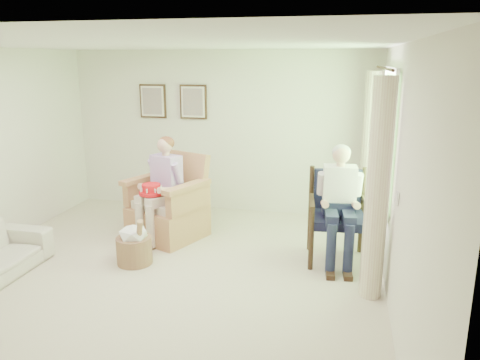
{
  "coord_description": "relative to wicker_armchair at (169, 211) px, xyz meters",
  "views": [
    {
      "loc": [
        1.98,
        -4.56,
        2.45
      ],
      "look_at": [
        0.78,
        0.71,
        1.05
      ],
      "focal_mm": 35.0,
      "sensor_mm": 36.0,
      "label": 1
    }
  ],
  "objects": [
    {
      "name": "curtain_left",
      "position": [
        2.72,
        -1.11,
        0.78
      ],
      "size": [
        0.34,
        0.34,
        2.3
      ],
      "primitive_type": "cylinder",
      "color": "beige",
      "rests_on": "ground"
    },
    {
      "name": "wicker_armchair",
      "position": [
        0.0,
        0.0,
        0.0
      ],
      "size": [
        0.92,
        0.91,
        1.17
      ],
      "rotation": [
        0.0,
        0.0,
        -0.39
      ],
      "color": "tan",
      "rests_on": "ground"
    },
    {
      "name": "framed_print_right",
      "position": [
        -0.06,
        1.38,
        1.41
      ],
      "size": [
        0.45,
        0.05,
        0.55
      ],
      "color": "#382114",
      "rests_on": "back_wall"
    },
    {
      "name": "hatbox",
      "position": [
        -0.08,
        -0.96,
        -0.12
      ],
      "size": [
        0.53,
        0.53,
        0.64
      ],
      "color": "tan",
      "rests_on": "ground"
    },
    {
      "name": "back_wall",
      "position": [
        0.39,
        1.42,
        0.93
      ],
      "size": [
        5.0,
        0.04,
        2.6
      ],
      "primitive_type": "cube",
      "color": "silver",
      "rests_on": "ground"
    },
    {
      "name": "ceiling",
      "position": [
        0.39,
        -1.33,
        2.23
      ],
      "size": [
        5.0,
        5.5,
        0.02
      ],
      "primitive_type": "cube",
      "color": "white",
      "rests_on": "back_wall"
    },
    {
      "name": "right_wall",
      "position": [
        2.89,
        -1.33,
        0.93
      ],
      "size": [
        0.04,
        5.5,
        2.6
      ],
      "primitive_type": "cube",
      "color": "silver",
      "rests_on": "ground"
    },
    {
      "name": "window",
      "position": [
        2.86,
        -0.13,
        1.21
      ],
      "size": [
        0.13,
        2.5,
        1.63
      ],
      "color": "#2D6B23",
      "rests_on": "right_wall"
    },
    {
      "name": "wood_armchair",
      "position": [
        2.34,
        -0.22,
        0.23
      ],
      "size": [
        0.72,
        0.67,
        1.1
      ],
      "rotation": [
        0.0,
        0.0,
        0.1
      ],
      "color": "black",
      "rests_on": "ground"
    },
    {
      "name": "person_wicker",
      "position": [
        -0.0,
        -0.15,
        0.47
      ],
      "size": [
        0.4,
        0.63,
        1.42
      ],
      "rotation": [
        0.0,
        0.0,
        -0.39
      ],
      "color": "beige",
      "rests_on": "ground"
    },
    {
      "name": "curtain_right",
      "position": [
        2.72,
        0.85,
        0.78
      ],
      "size": [
        0.34,
        0.34,
        2.3
      ],
      "primitive_type": "cylinder",
      "color": "beige",
      "rests_on": "ground"
    },
    {
      "name": "framed_print_left",
      "position": [
        -0.76,
        1.38,
        1.41
      ],
      "size": [
        0.45,
        0.05,
        0.55
      ],
      "color": "#382114",
      "rests_on": "back_wall"
    },
    {
      "name": "red_hat",
      "position": [
        -0.1,
        -0.33,
        0.39
      ],
      "size": [
        0.32,
        0.32,
        0.14
      ],
      "color": "red",
      "rests_on": "person_wicker"
    },
    {
      "name": "floor",
      "position": [
        0.39,
        -1.33,
        -0.37
      ],
      "size": [
        5.5,
        5.5,
        0.0
      ],
      "primitive_type": "plane",
      "color": "beige",
      "rests_on": "ground"
    },
    {
      "name": "person_dark",
      "position": [
        2.34,
        -0.4,
        0.49
      ],
      "size": [
        0.4,
        0.63,
        1.44
      ],
      "rotation": [
        0.0,
        0.0,
        0.1
      ],
      "color": "#1B1F3D",
      "rests_on": "ground"
    }
  ]
}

